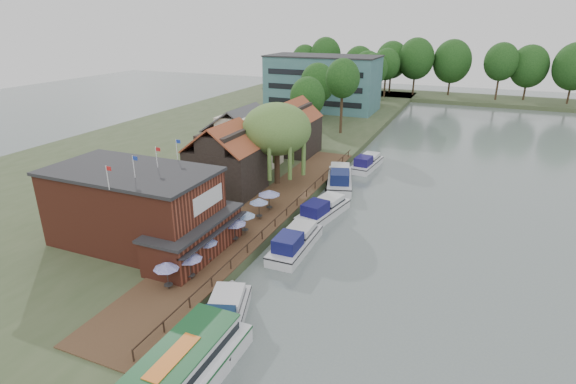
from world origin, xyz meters
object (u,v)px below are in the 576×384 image
at_px(umbrella_6, 269,200).
at_px(cruiser_2, 323,207).
at_px(cruiser_1, 295,239).
at_px(cruiser_3, 340,176).
at_px(hotel_block, 323,83).
at_px(cottage_b, 243,137).
at_px(umbrella_5, 259,208).
at_px(cruiser_4, 367,161).
at_px(swan, 209,368).
at_px(pub, 151,210).
at_px(umbrella_2, 207,250).
at_px(umbrella_4, 245,222).
at_px(umbrella_3, 234,230).
at_px(cottage_c, 294,127).
at_px(willow, 277,145).
at_px(cottage_a, 226,158).
at_px(umbrella_1, 190,266).
at_px(umbrella_0, 167,276).
at_px(cruiser_0, 223,315).

xyz_separation_m(umbrella_6, cruiser_2, (5.31, 2.93, -1.13)).
relative_size(cruiser_1, cruiser_3, 0.90).
distance_m(hotel_block, cottage_b, 46.21).
distance_m(umbrella_5, cruiser_2, 7.70).
bearing_deg(umbrella_5, cruiser_4, 77.34).
bearing_deg(cruiser_2, swan, -77.06).
xyz_separation_m(pub, cruiser_3, (10.34, 25.12, -3.33)).
height_order(umbrella_2, umbrella_4, same).
bearing_deg(swan, umbrella_4, 110.61).
relative_size(umbrella_3, cruiser_1, 0.24).
bearing_deg(umbrella_2, cruiser_3, 81.05).
bearing_deg(umbrella_5, cottage_c, 104.30).
bearing_deg(cottage_c, hotel_block, 102.20).
distance_m(pub, umbrella_3, 7.80).
height_order(cruiser_3, swan, cruiser_3).
bearing_deg(willow, cottage_a, -131.99).
xyz_separation_m(willow, cruiser_1, (8.20, -13.93, -5.04)).
xyz_separation_m(cottage_a, cottage_b, (-3.00, 10.00, 0.00)).
xyz_separation_m(umbrella_5, cruiser_2, (5.29, 5.48, -1.13)).
bearing_deg(swan, umbrella_5, 107.70).
xyz_separation_m(pub, cruiser_4, (11.93, 33.90, -3.54)).
relative_size(pub, umbrella_5, 8.42).
height_order(umbrella_2, umbrella_6, same).
relative_size(cruiser_1, cruiser_2, 1.01).
relative_size(umbrella_1, umbrella_2, 1.00).
bearing_deg(umbrella_5, cruiser_2, 45.98).
xyz_separation_m(cottage_b, cruiser_4, (15.93, 8.90, -4.14)).
xyz_separation_m(hotel_block, umbrella_0, (13.72, -76.56, -4.86)).
distance_m(cruiser_0, cruiser_4, 40.80).
relative_size(cottage_b, umbrella_4, 4.04).
xyz_separation_m(willow, umbrella_2, (2.76, -20.82, -3.93)).
bearing_deg(cruiser_3, umbrella_3, -116.19).
height_order(willow, cruiser_3, willow).
bearing_deg(umbrella_4, umbrella_3, -90.65).
bearing_deg(swan, cruiser_0, 108.00).
height_order(cottage_c, umbrella_5, cottage_c).
xyz_separation_m(cruiser_2, cruiser_3, (-1.30, 10.56, 0.16)).
bearing_deg(umbrella_1, umbrella_4, 89.76).
bearing_deg(cottage_b, umbrella_1, -69.84).
xyz_separation_m(cottage_c, cruiser_4, (11.93, -0.10, -4.14)).
bearing_deg(cruiser_1, cottage_b, 129.35).
relative_size(umbrella_1, cruiser_2, 0.25).
distance_m(umbrella_3, cruiser_4, 30.89).
relative_size(cottage_c, cruiser_1, 0.88).
xyz_separation_m(pub, cruiser_0, (11.43, -6.89, -3.48)).
relative_size(umbrella_5, cruiser_0, 0.25).
relative_size(umbrella_3, umbrella_6, 0.97).
distance_m(cruiser_1, cruiser_2, 8.49).
xyz_separation_m(cruiser_0, cruiser_2, (0.21, 21.45, -0.01)).
height_order(cottage_b, cruiser_3, cottage_b).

